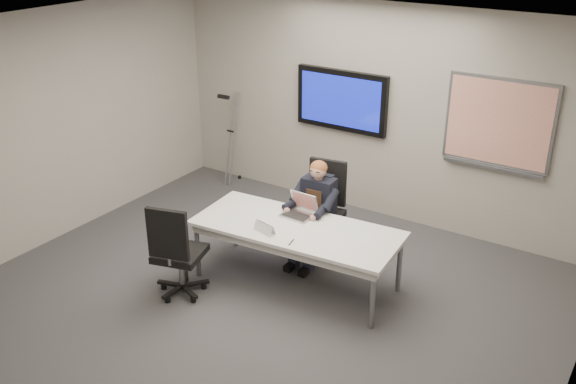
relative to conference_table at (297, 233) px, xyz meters
The scene contains 14 objects.
floor 1.09m from the conference_table, 96.61° to the right, with size 6.00×6.00×0.02m, color #343436.
ceiling 2.37m from the conference_table, 96.61° to the right, with size 6.00×6.00×0.02m, color silver.
wall_back 2.25m from the conference_table, 92.84° to the left, with size 6.00×0.02×2.80m, color #9D978E.
wall_left 3.33m from the conference_table, 163.85° to the right, with size 0.02×6.00×2.80m, color #9D978E.
conference_table is the anchor object (origin of this frame).
tv_display 2.31m from the conference_table, 106.44° to the left, with size 1.30×0.09×0.80m.
whiteboard 2.69m from the conference_table, 55.08° to the left, with size 1.25×0.08×1.10m.
office_chair_far 0.78m from the conference_table, 98.85° to the left, with size 0.62×0.62×1.13m.
office_chair_near 1.30m from the conference_table, 135.47° to the right, with size 0.65×0.65×1.10m.
seated_person 0.51m from the conference_table, 102.28° to the left, with size 0.39×0.66×1.22m.
crutch 2.97m from the conference_table, 141.09° to the left, with size 0.19×0.39×1.43m, color #96999D, non-canonical shape.
laptop 0.33m from the conference_table, 114.85° to the left, with size 0.35×0.33×0.24m.
name_tent 0.38m from the conference_table, 127.63° to the right, with size 0.26×0.07×0.10m, color silver, non-canonical shape.
pen 0.37m from the conference_table, 66.57° to the right, with size 0.01×0.01×0.14m, color black.
Camera 1 is at (3.36, -4.28, 3.85)m, focal length 40.00 mm.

